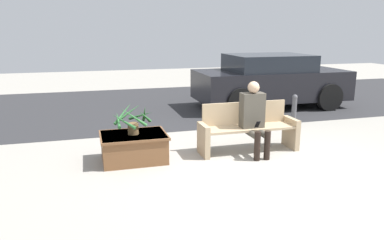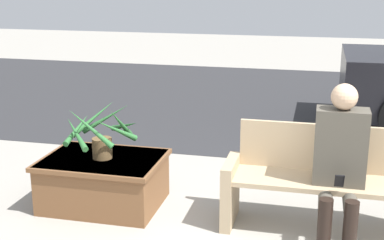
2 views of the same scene
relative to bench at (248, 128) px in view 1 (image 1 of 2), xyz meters
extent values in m
plane|color=#9E998E|center=(-0.23, -0.96, -0.41)|extent=(30.00, 30.00, 0.00)
cube|color=#2D2D30|center=(-0.23, 4.54, -0.41)|extent=(20.00, 6.00, 0.01)
cube|color=tan|center=(-0.83, -0.06, -0.14)|extent=(0.09, 0.49, 0.55)
cube|color=tan|center=(0.83, -0.06, -0.14)|extent=(0.09, 0.49, 0.55)
cube|color=tan|center=(0.00, -0.06, 0.02)|extent=(1.58, 0.45, 0.04)
cube|color=tan|center=(0.00, 0.17, 0.24)|extent=(1.58, 0.04, 0.40)
cube|color=#4C473D|center=(0.03, -0.09, 0.34)|extent=(0.40, 0.22, 0.60)
sphere|color=tan|center=(0.03, -0.11, 0.74)|extent=(0.20, 0.20, 0.20)
cylinder|color=#4C473D|center=(-0.06, -0.31, -0.02)|extent=(0.11, 0.44, 0.11)
cylinder|color=#4C473D|center=(0.12, -0.31, -0.02)|extent=(0.11, 0.44, 0.11)
cylinder|color=black|center=(-0.06, -0.53, -0.17)|extent=(0.10, 0.10, 0.49)
cylinder|color=black|center=(0.12, -0.53, -0.17)|extent=(0.10, 0.10, 0.49)
cube|color=black|center=(0.03, -0.32, 0.14)|extent=(0.07, 0.09, 0.12)
cube|color=brown|center=(-2.01, 0.01, -0.18)|extent=(1.02, 0.75, 0.45)
cube|color=brown|center=(-2.01, 0.01, 0.02)|extent=(1.07, 0.80, 0.04)
cylinder|color=brown|center=(-2.01, 0.01, 0.13)|extent=(0.18, 0.18, 0.18)
cone|color=#2D6B33|center=(-1.82, 0.00, 0.38)|extent=(0.08, 0.41, 0.35)
cone|color=#2D6B33|center=(-1.85, 0.19, 0.30)|extent=(0.39, 0.36, 0.21)
cone|color=#2D6B33|center=(-2.05, 0.22, 0.35)|extent=(0.45, 0.15, 0.30)
cone|color=#2D6B33|center=(-2.15, 0.16, 0.36)|extent=(0.35, 0.34, 0.32)
cone|color=#2D6B33|center=(-2.24, 0.02, 0.30)|extent=(0.06, 0.48, 0.19)
cone|color=#2D6B33|center=(-2.17, -0.14, 0.31)|extent=(0.37, 0.38, 0.21)
cone|color=#2D6B33|center=(-2.02, -0.18, 0.37)|extent=(0.42, 0.08, 0.34)
cone|color=#2D6B33|center=(-1.83, -0.09, 0.35)|extent=(0.27, 0.41, 0.29)
cube|color=black|center=(2.19, 3.39, 0.21)|extent=(4.08, 1.80, 0.78)
cube|color=black|center=(2.09, 3.39, 0.81)|extent=(2.12, 1.66, 0.43)
cylinder|color=black|center=(3.46, 2.49, -0.05)|extent=(0.71, 0.18, 0.71)
cylinder|color=black|center=(3.46, 4.29, -0.05)|extent=(0.71, 0.18, 0.71)
cylinder|color=black|center=(0.92, 2.49, -0.05)|extent=(0.71, 0.18, 0.71)
cylinder|color=black|center=(0.92, 4.29, -0.05)|extent=(0.71, 0.18, 0.71)
cylinder|color=#4C4C51|center=(1.66, 1.24, -0.09)|extent=(0.11, 0.11, 0.63)
sphere|color=#4C4C51|center=(1.66, 1.24, 0.26)|extent=(0.12, 0.12, 0.12)
camera|label=1|loc=(-2.68, -5.86, 1.70)|focal=35.00mm
camera|label=2|loc=(-0.17, -4.19, 1.64)|focal=50.00mm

